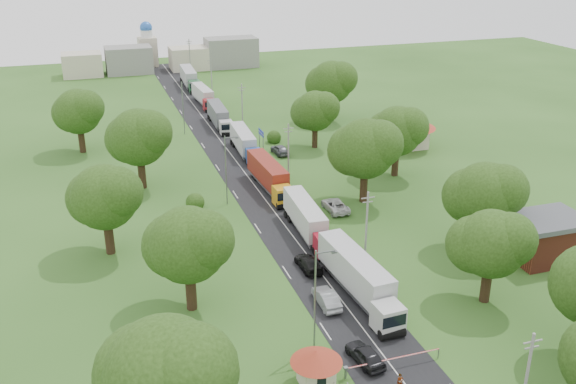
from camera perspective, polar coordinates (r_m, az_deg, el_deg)
name	(u,v)px	position (r m, az deg, el deg)	size (l,w,h in m)	color
ground	(299,245)	(78.45, 1.02, -4.72)	(260.00, 260.00, 0.00)	#2B531B
road	(256,187)	(95.89, -2.90, 0.45)	(8.00, 200.00, 0.04)	black
boom_barrier	(379,363)	(57.95, 8.11, -14.79)	(9.22, 0.35, 1.18)	slate
guard_booth	(316,364)	(55.23, 2.53, -15.01)	(4.40, 4.40, 3.45)	beige
info_sign	(261,136)	(109.82, -2.40, 4.99)	(0.12, 3.10, 4.10)	slate
pole_0	(526,383)	(52.30, 20.38, -15.60)	(1.60, 0.24, 9.00)	gray
pole_1	(366,228)	(72.48, 6.99, -3.15)	(1.60, 0.24, 9.00)	gray
pole_2	(288,152)	(96.65, 0.04, 3.62)	(1.60, 0.24, 9.00)	gray
pole_3	(242,106)	(122.45, -4.10, 7.59)	(1.60, 0.24, 9.00)	gray
pole_4	(212,77)	(149.06, -6.81, 10.15)	(1.60, 0.24, 9.00)	gray
pole_5	(190,55)	(176.09, -8.73, 11.91)	(1.60, 0.24, 9.00)	gray
lamp_0	(317,295)	(57.73, 2.57, -9.12)	(2.03, 0.22, 10.00)	slate
lamp_1	(227,167)	(88.18, -5.45, 2.25)	(2.03, 0.22, 10.00)	slate
lamp_2	(184,105)	(121.12, -9.25, 7.62)	(2.03, 0.22, 10.00)	slate
tree_2	(490,243)	(67.34, 17.56, -4.36)	(8.00, 8.00, 10.10)	#382616
tree_3	(485,194)	(77.74, 17.08, -0.17)	(8.80, 8.80, 11.07)	#382616
tree_4	(365,148)	(88.73, 6.85, 3.89)	(9.60, 9.60, 12.05)	#382616
tree_5	(397,131)	(99.59, 9.65, 5.40)	(8.80, 8.80, 11.07)	#382616
tree_6	(315,111)	(111.89, 2.41, 7.23)	(8.00, 8.00, 10.10)	#382616
tree_7	(331,82)	(128.37, 3.86, 9.74)	(9.60, 9.60, 12.05)	#382616
tree_9	(165,374)	(45.67, -10.90, -15.61)	(9.60, 9.60, 12.05)	#382616
tree_10	(188,244)	(63.42, -8.92, -4.60)	(8.80, 8.80, 11.07)	#382616
tree_11	(104,196)	(76.59, -16.02, -0.38)	(8.80, 8.80, 11.07)	#382616
tree_12	(138,137)	(95.54, -13.16, 4.80)	(9.60, 9.60, 12.05)	#382616
tree_13	(78,111)	(114.70, -18.17, 6.84)	(8.80, 8.80, 11.07)	#382616
house_brick	(546,237)	(80.08, 21.93, -3.76)	(8.60, 6.60, 5.20)	maroon
house_cream	(406,127)	(114.26, 10.40, 5.66)	(10.08, 10.08, 5.80)	beige
distant_town	(169,58)	(180.46, -10.52, 11.66)	(52.00, 8.00, 8.00)	gray
church	(148,47)	(187.42, -12.38, 12.50)	(5.00, 5.00, 12.30)	beige
truck_0	(359,277)	(67.22, 6.33, -7.56)	(3.48, 15.81, 4.37)	#BDBDBD
truck_1	(307,219)	(80.06, 1.74, -2.45)	(3.07, 14.50, 4.01)	maroon
truck_2	(270,176)	(93.99, -1.66, 1.45)	(3.03, 15.03, 4.16)	orange
truck_3	(244,142)	(109.71, -3.90, 4.43)	(3.02, 14.23, 3.93)	#19439A
truck_4	(219,116)	(126.22, -6.16, 6.75)	(2.93, 14.25, 3.94)	silver
truck_5	(204,96)	(142.76, -7.52, 8.47)	(2.97, 13.63, 3.77)	maroon
truck_6	(189,78)	(160.03, -8.77, 10.00)	(3.23, 15.63, 4.32)	#215930
car_lane_front	(365,355)	(58.84, 6.88, -14.18)	(1.87, 4.64, 1.58)	black
car_lane_mid	(327,298)	(66.33, 3.45, -9.41)	(1.70, 4.88, 1.61)	gray
car_lane_rear	(309,263)	(72.80, 1.84, -6.35)	(2.06, 5.08, 1.47)	black
car_verge_near	(335,206)	(87.62, 4.22, -1.21)	(2.58, 5.59, 1.55)	silver
car_verge_far	(280,150)	(109.65, -0.72, 3.79)	(1.97, 4.89, 1.67)	#525359
pedestrian_near	(400,383)	(56.23, 9.91, -16.35)	(0.59, 0.39, 1.62)	gray
pedestrian_booth	(331,382)	(55.58, 3.81, -16.47)	(0.83, 0.65, 1.71)	gray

